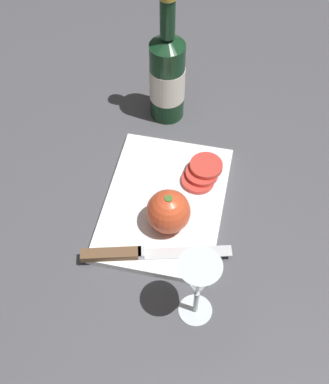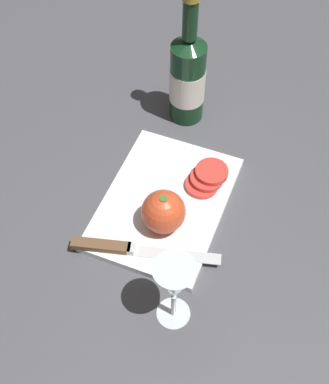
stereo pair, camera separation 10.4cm
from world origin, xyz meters
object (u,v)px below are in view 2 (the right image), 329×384
Objects in this scene: wine_glass at (174,285)px; whole_tomato at (163,212)px; knife at (116,247)px; wine_bottle at (188,77)px; tomato_slice_stack_near at (207,178)px.

wine_glass reaches higher than whole_tomato.
wine_glass is at bearing 27.16° from whole_tomato.
wine_bottle is at bearing 75.92° from knife.
knife is 3.01× the size of tomato_slice_stack_near.
knife is at bearing -36.09° from whole_tomato.
whole_tomato is at bearing 12.18° from wine_bottle.
knife is (0.08, -0.06, -0.04)m from whole_tomato.
tomato_slice_stack_near is (-0.13, 0.04, -0.03)m from whole_tomato.
tomato_slice_stack_near is at bearing 31.28° from wine_bottle.
whole_tomato is 0.14m from tomato_slice_stack_near.
wine_bottle is 1.92× the size of wine_glass.
whole_tomato is 0.93× the size of tomato_slice_stack_near.
tomato_slice_stack_near is (-0.21, 0.11, 0.01)m from knife.
wine_bottle is 0.23m from tomato_slice_stack_near.
wine_glass is (0.47, 0.15, -0.00)m from wine_bottle.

